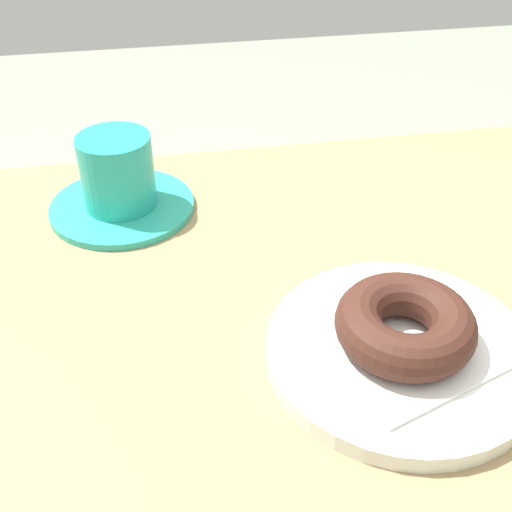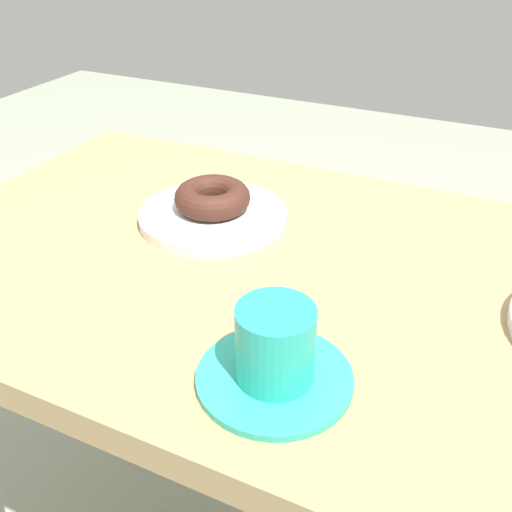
# 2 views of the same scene
# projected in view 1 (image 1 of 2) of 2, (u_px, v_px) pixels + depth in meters

# --- Properties ---
(table) EXTENTS (1.07, 0.61, 0.77)m
(table) POSITION_uv_depth(u_px,v_px,m) (187.00, 402.00, 0.59)
(table) COLOR #987C53
(table) RESTS_ON ground_plane
(plate_chocolate_ring) EXTENTS (0.21, 0.21, 0.02)m
(plate_chocolate_ring) POSITION_uv_depth(u_px,v_px,m) (400.00, 351.00, 0.50)
(plate_chocolate_ring) COLOR silver
(plate_chocolate_ring) RESTS_ON table
(napkin_chocolate_ring) EXTENTS (0.15, 0.15, 0.00)m
(napkin_chocolate_ring) POSITION_uv_depth(u_px,v_px,m) (402.00, 343.00, 0.49)
(napkin_chocolate_ring) COLOR white
(napkin_chocolate_ring) RESTS_ON plate_chocolate_ring
(donut_chocolate_ring) EXTENTS (0.11, 0.11, 0.04)m
(donut_chocolate_ring) POSITION_uv_depth(u_px,v_px,m) (405.00, 325.00, 0.48)
(donut_chocolate_ring) COLOR #3D1F17
(donut_chocolate_ring) RESTS_ON napkin_chocolate_ring
(coffee_cup) EXTENTS (0.15, 0.15, 0.08)m
(coffee_cup) POSITION_uv_depth(u_px,v_px,m) (119.00, 181.00, 0.66)
(coffee_cup) COLOR teal
(coffee_cup) RESTS_ON table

